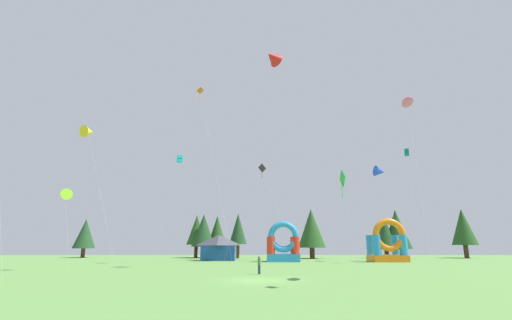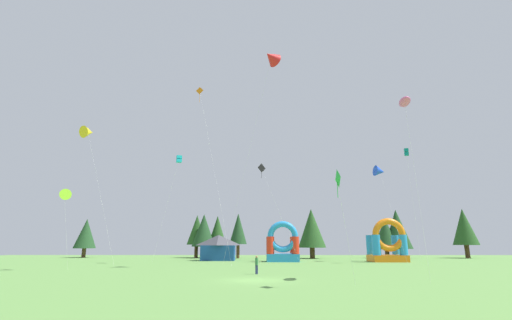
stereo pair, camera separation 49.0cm
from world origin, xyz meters
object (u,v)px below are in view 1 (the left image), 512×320
Objects in this scene: kite_teal_box at (405,153)px; person_midfield at (258,263)px; kite_pink_parafoil at (406,103)px; kite_cyan_box at (178,159)px; inflatable_red_slide at (282,247)px; kite_yellow_delta at (87,132)px; kite_blue_delta at (378,172)px; kite_green_diamond at (339,180)px; kite_red_delta at (271,57)px; inflatable_blue_arch at (386,246)px; kite_black_diamond at (260,169)px; kite_lime_delta at (64,195)px; festival_tent at (217,248)px; kite_orange_diamond at (200,93)px.

person_midfield is at bearing -141.52° from kite_teal_box.
kite_cyan_box is (-24.59, 23.19, 0.44)m from kite_pink_parafoil.
kite_teal_box is 23.71m from inflatable_red_slide.
kite_pink_parafoil is 33.81m from kite_cyan_box.
kite_blue_delta is (44.68, 8.74, -4.10)m from kite_yellow_delta.
kite_green_diamond is 0.27× the size of kite_red_delta.
kite_black_diamond is at bearing 179.80° from inflatable_blue_arch.
kite_lime_delta is at bearing -155.99° from kite_blue_delta.
festival_tent is (-8.40, 18.09, -24.68)m from kite_red_delta.
kite_cyan_box is at bearing 145.92° from kite_red_delta.
kite_teal_box is at bearing 16.31° from kite_lime_delta.
kite_pink_parafoil is at bearing 33.69° from kite_green_diamond.
kite_yellow_delta is at bearing 140.04° from kite_green_diamond.
inflatable_blue_arch reaches higher than inflatable_red_slide.
kite_teal_box is (17.00, 28.15, 9.13)m from kite_green_diamond.
kite_green_diamond is at bearing -58.43° from kite_cyan_box.
kite_green_diamond is (14.84, -30.44, -19.74)m from kite_orange_diamond.
kite_lime_delta is (-22.05, -17.19, -6.46)m from kite_black_diamond.
kite_teal_box is at bearing -11.26° from kite_black_diamond.
kite_green_diamond is 30.96m from kite_lime_delta.
kite_teal_box is 3.07× the size of festival_tent.
kite_cyan_box is 32.50m from kite_blue_delta.
inflatable_red_slide is at bearing -140.70° from person_midfield.
kite_teal_box is at bearing 58.87° from kite_green_diamond.
kite_yellow_delta is (-29.97, 25.10, 11.47)m from kite_green_diamond.
inflatable_red_slide is at bearing 16.99° from kite_cyan_box.
kite_pink_parafoil is at bearing 116.28° from person_midfield.
kite_pink_parafoil is at bearing -72.32° from inflatable_red_slide.
inflatable_blue_arch is (41.43, 17.12, -5.60)m from kite_lime_delta.
kite_yellow_delta is (-12.71, -2.98, 3.35)m from kite_cyan_box.
kite_cyan_box reaches higher than kite_black_diamond.
kite_red_delta reaches higher than person_midfield.
kite_teal_box is (34.26, 0.07, 1.01)m from kite_cyan_box.
person_midfield is 0.25× the size of inflatable_blue_arch.
kite_green_diamond reaches higher than festival_tent.
kite_orange_diamond is 33.64m from kite_teal_box.
kite_green_diamond reaches higher than inflatable_blue_arch.
inflatable_red_slide is at bearing 10.41° from kite_orange_diamond.
kite_pink_parafoil is at bearing -49.05° from kite_orange_diamond.
kite_pink_parafoil is 1.74× the size of kite_lime_delta.
kite_yellow_delta is 1.17× the size of kite_teal_box.
kite_orange_diamond is 1.42× the size of kite_yellow_delta.
inflatable_red_slide is (2.01, 14.03, -24.59)m from kite_red_delta.
kite_lime_delta is (-34.23, 10.42, -6.67)m from kite_pink_parafoil.
inflatable_red_slide is at bearing 34.76° from kite_lime_delta.
kite_lime_delta is (-9.64, -12.77, -7.11)m from kite_cyan_box.
inflatable_red_slide is at bearing 92.77° from kite_green_diamond.
inflatable_red_slide is at bearing 81.86° from kite_red_delta.
festival_tent is at bearing 163.16° from kite_teal_box.
kite_lime_delta is 26.91m from festival_tent.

